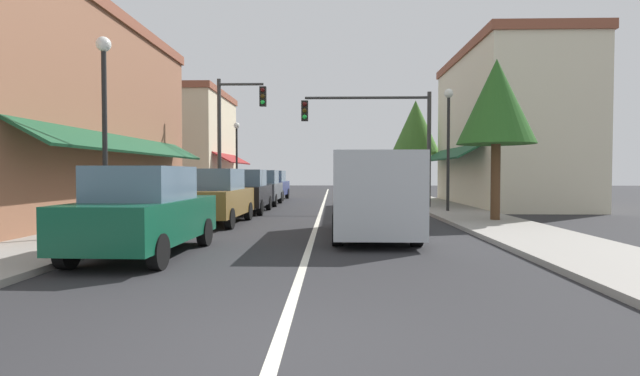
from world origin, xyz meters
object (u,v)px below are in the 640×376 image
(street_lamp_right_mid, at_px, (448,130))
(traffic_signal_left_corner, at_px, (234,125))
(tree_right_far, at_px, (416,128))
(parked_car_far_left, at_px, (262,188))
(street_lamp_left_far, at_px, (237,148))
(tree_right_near, at_px, (496,103))
(street_lamp_left_near, at_px, (104,104))
(traffic_signal_mast_arm, at_px, (382,128))
(parked_car_third_left, at_px, (245,191))
(van_in_lane, at_px, (372,192))
(parked_car_distant_left, at_px, (272,185))
(parked_car_nearest_left, at_px, (144,212))
(parked_car_second_left, at_px, (215,197))

(street_lamp_right_mid, bearing_deg, traffic_signal_left_corner, 162.25)
(tree_right_far, bearing_deg, parked_car_far_left, -146.88)
(street_lamp_right_mid, bearing_deg, street_lamp_left_far, 138.96)
(tree_right_near, bearing_deg, street_lamp_left_near, -158.87)
(parked_car_far_left, bearing_deg, street_lamp_left_far, 117.25)
(street_lamp_left_far, height_order, tree_right_far, tree_right_far)
(traffic_signal_mast_arm, bearing_deg, parked_car_third_left, -161.42)
(street_lamp_left_near, height_order, tree_right_near, tree_right_near)
(parked_car_third_left, relative_size, van_in_lane, 0.79)
(parked_car_distant_left, distance_m, tree_right_far, 9.57)
(street_lamp_right_mid, bearing_deg, parked_car_far_left, 148.55)
(parked_car_distant_left, xyz_separation_m, street_lamp_left_near, (-1.80, -17.64, 2.43))
(street_lamp_left_far, bearing_deg, parked_car_nearest_left, -84.01)
(parked_car_third_left, relative_size, traffic_signal_left_corner, 0.69)
(street_lamp_left_far, bearing_deg, street_lamp_right_mid, -41.04)
(parked_car_far_left, xyz_separation_m, street_lamp_left_near, (-1.93, -12.83, 2.43))
(street_lamp_right_mid, bearing_deg, parked_car_second_left, -153.51)
(parked_car_nearest_left, relative_size, parked_car_far_left, 1.01)
(traffic_signal_mast_arm, height_order, tree_right_near, tree_right_near)
(parked_car_second_left, relative_size, street_lamp_left_far, 0.90)
(parked_car_nearest_left, height_order, parked_car_distant_left, same)
(parked_car_nearest_left, distance_m, tree_right_far, 22.84)
(parked_car_nearest_left, distance_m, street_lamp_left_far, 19.26)
(street_lamp_right_mid, bearing_deg, parked_car_nearest_left, -129.51)
(street_lamp_left_near, height_order, street_lamp_left_far, street_lamp_left_near)
(parked_car_far_left, bearing_deg, van_in_lane, -69.63)
(parked_car_second_left, relative_size, tree_right_far, 0.68)
(parked_car_third_left, bearing_deg, parked_car_second_left, -92.59)
(street_lamp_left_far, bearing_deg, van_in_lane, -67.29)
(parked_car_third_left, bearing_deg, traffic_signal_mast_arm, 17.94)
(parked_car_distant_left, height_order, street_lamp_left_near, street_lamp_left_near)
(parked_car_distant_left, height_order, traffic_signal_left_corner, traffic_signal_left_corner)
(parked_car_nearest_left, distance_m, street_lamp_left_near, 3.80)
(street_lamp_left_near, bearing_deg, parked_car_nearest_left, -50.68)
(street_lamp_left_near, relative_size, tree_right_near, 0.93)
(street_lamp_left_near, bearing_deg, parked_car_distant_left, 84.18)
(parked_car_nearest_left, height_order, parked_car_far_left, same)
(parked_car_nearest_left, height_order, traffic_signal_mast_arm, traffic_signal_mast_arm)
(parked_car_second_left, xyz_separation_m, parked_car_distant_left, (0.01, 14.00, 0.00))
(parked_car_second_left, bearing_deg, parked_car_distant_left, 91.33)
(van_in_lane, distance_m, street_lamp_left_far, 17.44)
(van_in_lane, relative_size, traffic_signal_mast_arm, 0.90)
(parked_car_second_left, bearing_deg, street_lamp_right_mid, 27.85)
(parked_car_third_left, xyz_separation_m, tree_right_far, (8.71, 10.40, 3.54))
(tree_right_far, bearing_deg, parked_car_nearest_left, -112.95)
(parked_car_far_left, xyz_separation_m, traffic_signal_mast_arm, (5.80, -2.77, 2.77))
(traffic_signal_left_corner, xyz_separation_m, tree_right_near, (9.90, -6.57, 0.03))
(tree_right_near, bearing_deg, parked_car_distant_left, 123.85)
(traffic_signal_left_corner, distance_m, street_lamp_left_far, 6.15)
(parked_car_third_left, xyz_separation_m, traffic_signal_left_corner, (-1.02, 2.64, 3.00))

